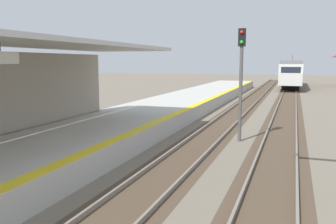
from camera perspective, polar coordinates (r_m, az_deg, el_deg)
The scene contains 5 objects.
station_platform at distance 17.34m, azimuth -9.82°, elevation -3.04°, with size 5.00×80.00×0.91m.
track_pair_nearest_platform at distance 19.61m, azimuth 7.39°, elevation -2.92°, with size 2.34×120.00×0.16m.
track_pair_middle at distance 19.22m, azimuth 17.37°, elevation -3.44°, with size 2.34×120.00×0.16m.
approaching_train at distance 56.05m, azimuth 18.82°, elevation 5.90°, with size 2.93×19.60×4.76m.
rail_signal_post at distance 17.05m, azimuth 11.40°, elevation 6.02°, with size 0.32×0.34×5.20m.
Camera 1 is at (5.82, 1.14, 3.70)m, focal length 38.80 mm.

